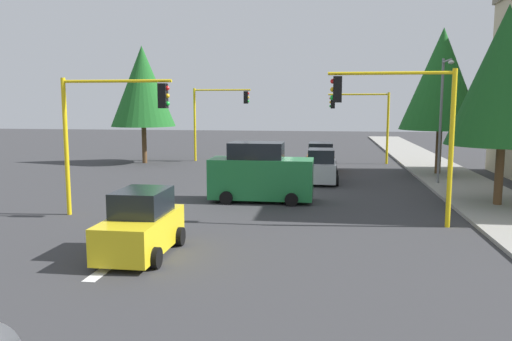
# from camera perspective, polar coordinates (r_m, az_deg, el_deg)

# --- Properties ---
(ground_plane) EXTENTS (120.00, 120.00, 0.00)m
(ground_plane) POSITION_cam_1_polar(r_m,az_deg,el_deg) (25.65, 1.23, -2.64)
(ground_plane) COLOR #353538
(sidewalk_kerb) EXTENTS (80.00, 4.00, 0.15)m
(sidewalk_kerb) POSITION_cam_1_polar(r_m,az_deg,el_deg) (31.29, 21.87, -1.19)
(sidewalk_kerb) COLOR gray
(sidewalk_kerb) RESTS_ON ground
(lane_arrow_near) EXTENTS (2.40, 1.10, 1.10)m
(lane_arrow_near) POSITION_cam_1_polar(r_m,az_deg,el_deg) (15.51, -15.40, -9.73)
(lane_arrow_near) COLOR silver
(lane_arrow_near) RESTS_ON ground
(traffic_signal_far_left) EXTENTS (0.36, 4.59, 5.40)m
(traffic_signal_far_left) POSITION_cam_1_polar(r_m,az_deg,el_deg) (39.15, 12.07, 6.37)
(traffic_signal_far_left) COLOR yellow
(traffic_signal_far_left) RESTS_ON ground
(traffic_signal_near_right) EXTENTS (0.36, 4.59, 5.59)m
(traffic_signal_near_right) POSITION_cam_1_polar(r_m,az_deg,el_deg) (20.97, -16.51, 5.65)
(traffic_signal_near_right) COLOR yellow
(traffic_signal_near_right) RESTS_ON ground
(traffic_signal_near_left) EXTENTS (0.36, 4.59, 5.81)m
(traffic_signal_near_left) POSITION_cam_1_polar(r_m,az_deg,el_deg) (19.25, 16.24, 5.95)
(traffic_signal_near_left) COLOR yellow
(traffic_signal_near_left) RESTS_ON ground
(traffic_signal_far_right) EXTENTS (0.36, 4.59, 5.77)m
(traffic_signal_far_right) POSITION_cam_1_polar(r_m,az_deg,el_deg) (40.03, -4.49, 6.88)
(traffic_signal_far_right) COLOR yellow
(traffic_signal_far_right) RESTS_ON ground
(street_lamp_curbside) EXTENTS (2.15, 0.28, 7.00)m
(street_lamp_curbside) POSITION_cam_1_polar(r_m,az_deg,el_deg) (29.32, 20.43, 6.71)
(street_lamp_curbside) COLOR slate
(street_lamp_curbside) RESTS_ON ground
(tree_roadside_near) EXTENTS (4.76, 4.76, 8.72)m
(tree_roadside_near) POSITION_cam_1_polar(r_m,az_deg,el_deg) (24.26, 26.45, 9.60)
(tree_roadside_near) COLOR brown
(tree_roadside_near) RESTS_ON ground
(tree_roadside_mid) EXTENTS (5.03, 5.03, 9.23)m
(tree_roadside_mid) POSITION_cam_1_polar(r_m,az_deg,el_deg) (33.82, 20.34, 9.69)
(tree_roadside_mid) COLOR brown
(tree_roadside_mid) RESTS_ON ground
(tree_opposite_side) EXTENTS (4.86, 4.86, 8.92)m
(tree_opposite_side) POSITION_cam_1_polar(r_m,az_deg,el_deg) (39.66, -12.74, 9.29)
(tree_opposite_side) COLOR brown
(tree_opposite_side) RESTS_ON ground
(delivery_van_green) EXTENTS (2.22, 4.80, 2.77)m
(delivery_van_green) POSITION_cam_1_polar(r_m,az_deg,el_deg) (23.50, 0.53, -0.42)
(delivery_van_green) COLOR #1E7238
(delivery_van_green) RESTS_ON ground
(car_orange) EXTENTS (3.84, 2.11, 1.98)m
(car_orange) POSITION_cam_1_polar(r_m,az_deg,el_deg) (34.10, 7.36, 1.37)
(car_orange) COLOR orange
(car_orange) RESTS_ON ground
(car_yellow) EXTENTS (3.71, 1.94, 1.98)m
(car_yellow) POSITION_cam_1_polar(r_m,az_deg,el_deg) (15.65, -12.90, -6.12)
(car_yellow) COLOR yellow
(car_yellow) RESTS_ON ground
(car_silver) EXTENTS (3.76, 1.98, 1.98)m
(car_silver) POSITION_cam_1_polar(r_m,az_deg,el_deg) (29.32, 7.41, 0.36)
(car_silver) COLOR #B2B5BA
(car_silver) RESTS_ON ground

